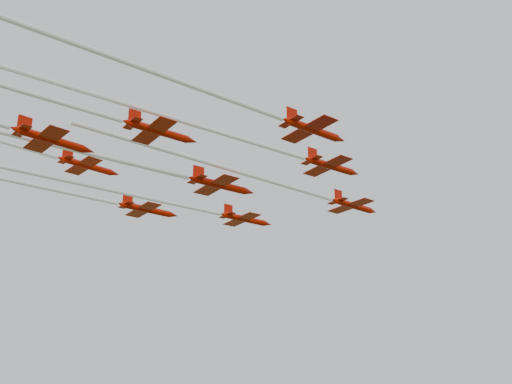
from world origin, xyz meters
The scene contains 7 objects.
jet_lead centered at (7.49, 9.86, 52.35)m, with size 25.98×54.69×2.77m.
jet_row2_left centered at (-9.31, 3.85, 49.87)m, with size 24.04×45.49×2.63m.
jet_row2_right centered at (7.64, -11.48, 52.84)m, with size 32.19×60.89×2.63m.
jet_row3_left centered at (-28.87, -5.35, 52.96)m, with size 28.47×57.41×2.94m.
jet_row3_mid centered at (-4.11, -8.96, 50.51)m, with size 22.00×40.18×2.84m.
jet_row3_right centered at (12.75, -24.06, 51.54)m, with size 27.05×54.02×2.53m.
jet_row4_right centered at (-1.04, -29.25, 50.39)m, with size 20.34×38.89×2.43m.
Camera 1 is at (43.84, -71.92, 18.25)m, focal length 40.00 mm.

